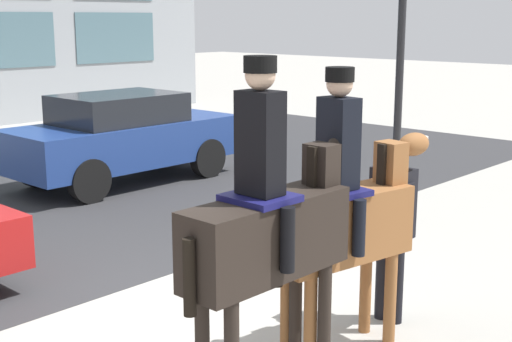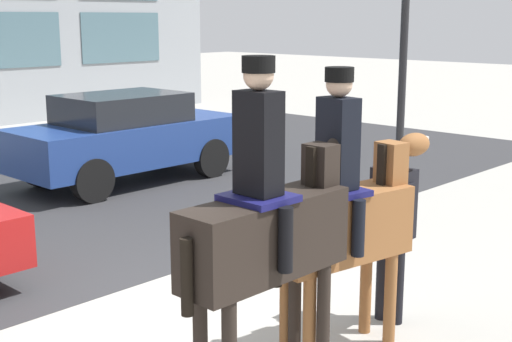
{
  "view_description": "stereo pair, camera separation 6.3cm",
  "coord_description": "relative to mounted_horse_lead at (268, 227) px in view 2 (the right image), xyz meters",
  "views": [
    {
      "loc": [
        -4.36,
        -5.56,
        2.91
      ],
      "look_at": [
        0.24,
        -1.27,
        1.55
      ],
      "focal_mm": 50.0,
      "sensor_mm": 36.0,
      "label": 1
    },
    {
      "loc": [
        -4.31,
        -5.61,
        2.91
      ],
      "look_at": [
        0.24,
        -1.27,
        1.55
      ],
      "focal_mm": 50.0,
      "sensor_mm": 36.0,
      "label": 2
    }
  ],
  "objects": [
    {
      "name": "mounted_horse_lead",
      "position": [
        0.0,
        0.0,
        0.0
      ],
      "size": [
        1.87,
        0.65,
        2.65
      ],
      "rotation": [
        0.0,
        0.0,
        -0.01
      ],
      "color": "black",
      "rests_on": "ground_plane"
    },
    {
      "name": "pedestrian_bystander",
      "position": [
        1.83,
        0.07,
        -0.35
      ],
      "size": [
        0.82,
        0.45,
        1.73
      ],
      "rotation": [
        0.0,
        0.0,
        -3.1
      ],
      "color": "black",
      "rests_on": "ground_plane"
    },
    {
      "name": "street_car_far_lane",
      "position": [
        3.73,
        6.88,
        -0.53
      ],
      "size": [
        4.19,
        1.79,
        1.6
      ],
      "color": "navy",
      "rests_on": "ground_plane"
    },
    {
      "name": "mounted_horse_companion",
      "position": [
        1.01,
        0.03,
        -0.1
      ],
      "size": [
        1.81,
        0.66,
        2.52
      ],
      "rotation": [
        0.0,
        0.0,
        -0.17
      ],
      "color": "brown",
      "rests_on": "ground_plane"
    },
    {
      "name": "ground_plane",
      "position": [
        0.53,
        2.13,
        -1.37
      ],
      "size": [
        80.0,
        80.0,
        0.0
      ],
      "primitive_type": "plane",
      "color": "#9E9B93"
    },
    {
      "name": "traffic_light",
      "position": [
        4.8,
        1.88,
        1.36
      ],
      "size": [
        0.24,
        0.29,
        4.07
      ],
      "color": "black",
      "rests_on": "ground_plane"
    }
  ]
}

